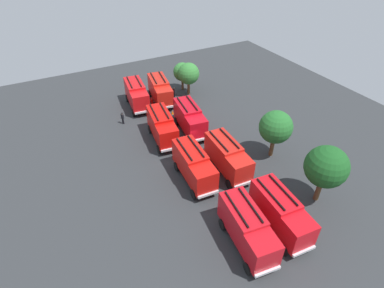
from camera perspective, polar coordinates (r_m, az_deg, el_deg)
name	(u,v)px	position (r m, az deg, el deg)	size (l,w,h in m)	color
ground_plane	(192,153)	(38.84, 0.00, -1.66)	(65.50, 65.50, 0.00)	#2D3033
fire_truck_0	(137,94)	(48.50, -10.29, 9.13)	(7.45, 3.50, 3.88)	red
fire_truck_1	(162,126)	(40.14, -5.61, 3.33)	(7.47, 3.56, 3.88)	red
fire_truck_2	(194,165)	(33.73, 0.35, -3.88)	(7.35, 3.16, 3.88)	red
fire_truck_3	(247,228)	(28.20, 10.25, -15.14)	(7.45, 3.48, 3.88)	red
fire_truck_4	(160,90)	(49.31, -5.96, 10.01)	(7.50, 3.70, 3.88)	red
fire_truck_5	(190,118)	(41.67, -0.42, 4.88)	(7.46, 3.51, 3.88)	red
fire_truck_6	(228,156)	(35.11, 6.65, -2.28)	(7.32, 3.07, 3.88)	red
fire_truck_7	(281,212)	(30.08, 16.18, -12.06)	(7.37, 3.23, 3.88)	red
firefighter_0	(152,102)	(48.29, -7.47, 7.70)	(0.46, 0.33, 1.73)	black
firefighter_1	(174,92)	(51.13, -3.36, 9.69)	(0.48, 0.43, 1.74)	black
firefighter_2	(123,118)	(45.03, -12.82, 4.81)	(0.48, 0.37, 1.79)	black
tree_0	(182,72)	(52.75, -1.81, 13.28)	(3.07, 3.07, 4.77)	brown
tree_1	(189,74)	(50.92, -0.65, 12.96)	(3.50, 3.50, 5.43)	brown
tree_2	(276,127)	(37.42, 15.34, 3.03)	(3.98, 3.98, 6.17)	brown
tree_3	(326,167)	(32.68, 23.74, -3.93)	(4.27, 4.27, 6.62)	brown
traffic_cone_0	(173,112)	(46.70, -3.65, 5.93)	(0.42, 0.42, 0.60)	#F2600C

